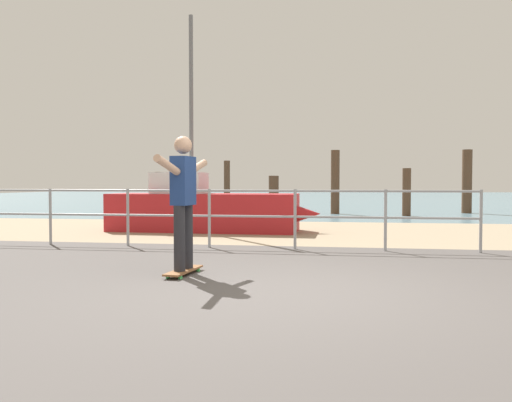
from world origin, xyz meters
TOP-DOWN VIEW (x-y plane):
  - ground_plane at (0.00, -1.00)m, footprint 24.00×10.00m
  - beach_strip at (0.00, 7.00)m, footprint 24.00×6.00m
  - sea_surface at (0.00, 35.00)m, footprint 72.00×50.00m
  - railing_fence at (-1.82, 3.60)m, footprint 9.10×0.05m
  - sailboat at (-2.57, 6.70)m, footprint 4.97×1.48m
  - skateboard at (-1.46, 0.88)m, footprint 0.29×0.82m
  - skateboarder at (-1.46, 0.88)m, footprint 0.26×1.45m
  - groyne_post_0 at (-7.02, 15.58)m, footprint 0.24×0.24m
  - groyne_post_1 at (-4.59, 17.87)m, footprint 0.28×0.28m
  - groyne_post_2 at (-2.16, 15.43)m, footprint 0.40×0.40m
  - groyne_post_3 at (0.27, 14.12)m, footprint 0.32×0.32m
  - groyne_post_4 at (2.70, 13.25)m, footprint 0.29×0.29m
  - groyne_post_5 at (5.13, 15.31)m, footprint 0.36×0.36m

SIDE VIEW (x-z plane):
  - ground_plane at x=0.00m, z-range -0.02..0.02m
  - beach_strip at x=0.00m, z-range -0.02..0.02m
  - sea_surface at x=0.00m, z-range -0.02..0.02m
  - skateboard at x=-1.46m, z-range 0.03..0.11m
  - sailboat at x=-2.57m, z-range -2.02..3.07m
  - railing_fence at x=-1.82m, z-range 0.17..1.22m
  - groyne_post_2 at x=-2.16m, z-range 0.00..1.43m
  - groyne_post_0 at x=-7.02m, z-range 0.00..1.60m
  - groyne_post_4 at x=2.70m, z-range 0.00..1.65m
  - skateboarder at x=-1.46m, z-range 0.19..1.84m
  - groyne_post_1 at x=-4.59m, z-range 0.00..2.15m
  - groyne_post_3 at x=0.27m, z-range 0.00..2.35m
  - groyne_post_5 at x=5.13m, z-range 0.00..2.39m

